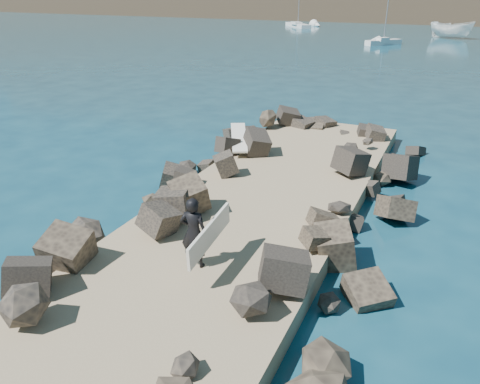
{
  "coord_description": "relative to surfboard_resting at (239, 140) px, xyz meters",
  "views": [
    {
      "loc": [
        5.32,
        -12.54,
        7.13
      ],
      "look_at": [
        0.0,
        -1.0,
        1.5
      ],
      "focal_mm": 35.0,
      "sensor_mm": 36.0,
      "label": 1
    }
  ],
  "objects": [
    {
      "name": "riprap_left",
      "position": [
        -0.11,
        -6.43,
        -0.54
      ],
      "size": [
        2.6,
        22.0,
        1.0
      ],
      "primitive_type": "cube",
      "color": "black",
      "rests_on": "ground"
    },
    {
      "name": "jetty",
      "position": [
        2.79,
        -6.93,
        -0.74
      ],
      "size": [
        6.0,
        26.0,
        0.6
      ],
      "primitive_type": "cube",
      "color": "#8C7759",
      "rests_on": "ground"
    },
    {
      "name": "boat_imported",
      "position": [
        6.03,
        60.28,
        0.19
      ],
      "size": [
        6.81,
        4.47,
        2.46
      ],
      "primitive_type": "imported",
      "rotation": [
        0.0,
        0.0,
        1.21
      ],
      "color": "white",
      "rests_on": "ground"
    },
    {
      "name": "sailboat_e",
      "position": [
        -20.56,
        70.22,
        -0.69
      ],
      "size": [
        6.74,
        7.62,
        9.94
      ],
      "color": "silver",
      "rests_on": "ground"
    },
    {
      "name": "ground",
      "position": [
        2.79,
        -4.93,
        -1.04
      ],
      "size": [
        800.0,
        800.0,
        0.0
      ],
      "primitive_type": "plane",
      "color": "#0F384C",
      "rests_on": "ground"
    },
    {
      "name": "surfer_with_board",
      "position": [
        2.89,
        -8.74,
        0.51
      ],
      "size": [
        0.93,
        2.34,
        1.88
      ],
      "color": "black",
      "rests_on": "jetty"
    },
    {
      "name": "riprap_right",
      "position": [
        5.69,
        -6.43,
        -0.54
      ],
      "size": [
        2.6,
        22.0,
        1.0
      ],
      "primitive_type": "cube",
      "color": "black",
      "rests_on": "ground"
    },
    {
      "name": "surfboard_resting",
      "position": [
        0.0,
        0.0,
        0.0
      ],
      "size": [
        1.7,
        2.5,
        0.08
      ],
      "primitive_type": "cube",
      "rotation": [
        0.0,
        0.0,
        0.48
      ],
      "color": "silver",
      "rests_on": "riprap_left"
    },
    {
      "name": "sailboat_b",
      "position": [
        -1.52,
        47.95,
        -0.69
      ],
      "size": [
        4.21,
        4.85,
        6.56
      ],
      "color": "silver",
      "rests_on": "ground"
    }
  ]
}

